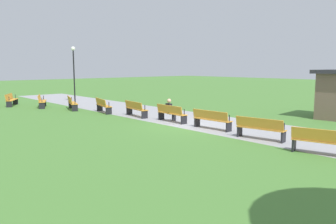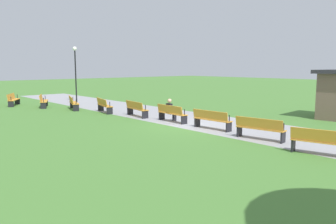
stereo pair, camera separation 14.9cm
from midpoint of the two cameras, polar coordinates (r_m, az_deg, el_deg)
ground_plane at (r=16.73m, az=3.72°, el=-2.23°), size 120.00×120.00×0.00m
path_paving at (r=17.67m, az=6.66°, el=-1.72°), size 45.04×4.51×0.01m
bench_0 at (r=27.24m, az=-25.10°, el=1.95°), size 1.93×1.40×0.89m
bench_1 at (r=25.35m, az=-20.73°, el=1.79°), size 1.98×1.26×0.89m
bench_2 at (r=23.42m, az=-16.10°, el=1.54°), size 2.01×1.10×0.89m
bench_3 at (r=21.48m, az=-11.13°, el=1.16°), size 2.02×0.93×0.89m
bench_4 at (r=19.52m, az=-5.72°, el=0.61°), size 2.01×0.75×0.89m
bench_5 at (r=17.57m, az=0.28°, el=-0.15°), size 1.99×0.57×0.89m
bench_6 at (r=15.66m, az=7.08°, el=-1.19°), size 1.99×0.57×0.89m
bench_7 at (r=13.82m, az=14.97°, el=-2.60°), size 2.01×0.75×0.89m
bench_8 at (r=12.10m, az=24.39°, el=-4.49°), size 2.02×0.93×0.89m
person_seated at (r=17.84m, az=0.12°, el=0.48°), size 0.34×0.53×1.20m
lamp_post at (r=27.58m, az=-15.79°, el=7.74°), size 0.32×0.32×4.40m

